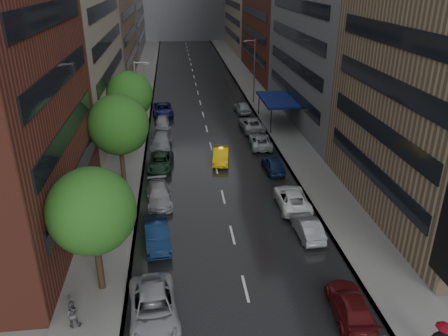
% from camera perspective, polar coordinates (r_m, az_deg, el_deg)
% --- Properties ---
extents(road, '(14.00, 140.00, 0.01)m').
position_cam_1_polar(road, '(69.23, -3.34, 9.40)').
color(road, black).
rests_on(road, ground).
extents(sidewalk_left, '(4.00, 140.00, 0.15)m').
position_cam_1_polar(sidewalk_left, '(69.32, -10.88, 9.09)').
color(sidewalk_left, gray).
rests_on(sidewalk_left, ground).
extents(sidewalk_right, '(4.00, 140.00, 0.15)m').
position_cam_1_polar(sidewalk_right, '(70.28, 4.11, 9.66)').
color(sidewalk_right, gray).
rests_on(sidewalk_right, ground).
extents(tree_near, '(4.97, 4.97, 7.91)m').
position_cam_1_polar(tree_near, '(25.42, -16.89, -5.43)').
color(tree_near, '#382619').
rests_on(tree_near, ground).
extents(tree_mid, '(5.20, 5.20, 8.29)m').
position_cam_1_polar(tree_mid, '(38.44, -13.61, 5.48)').
color(tree_mid, '#382619').
rests_on(tree_mid, ground).
extents(tree_far, '(4.99, 4.99, 7.96)m').
position_cam_1_polar(tree_far, '(49.36, -12.22, 9.40)').
color(tree_far, '#382619').
rests_on(tree_far, ground).
extents(taxi, '(2.11, 4.51, 1.43)m').
position_cam_1_polar(taxi, '(44.05, -0.40, 1.69)').
color(taxi, '#EAB60C').
rests_on(taxi, ground).
extents(parked_cars_left, '(3.10, 44.14, 1.57)m').
position_cam_1_polar(parked_cars_left, '(41.88, -8.33, 0.24)').
color(parked_cars_left, '#9E9DA3').
rests_on(parked_cars_left, ground).
extents(parked_cars_right, '(2.80, 43.99, 1.54)m').
position_cam_1_polar(parked_cars_right, '(43.26, 6.11, 1.13)').
color(parked_cars_right, '#551113').
rests_on(parked_cars_right, ground).
extents(ped_black_umbrella, '(0.96, 0.98, 2.09)m').
position_cam_1_polar(ped_black_umbrella, '(25.44, -19.38, -16.82)').
color(ped_black_umbrella, '#464549').
rests_on(ped_black_umbrella, sidewalk_left).
extents(street_lamp_left, '(1.74, 0.22, 9.00)m').
position_cam_1_polar(street_lamp_left, '(48.71, -11.20, 8.62)').
color(street_lamp_left, gray).
rests_on(street_lamp_left, sidewalk_left).
extents(street_lamp_right, '(1.74, 0.22, 9.00)m').
position_cam_1_polar(street_lamp_right, '(64.18, 3.91, 12.69)').
color(street_lamp_right, gray).
rests_on(street_lamp_right, sidewalk_right).
extents(awning, '(4.00, 8.00, 3.12)m').
position_cam_1_polar(awning, '(55.31, 7.01, 8.85)').
color(awning, navy).
rests_on(awning, sidewalk_right).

